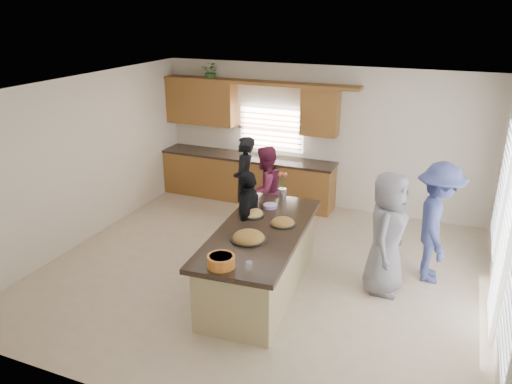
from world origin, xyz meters
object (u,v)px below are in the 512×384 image
at_px(salad_bowl, 221,261).
at_px(woman_right_front, 387,234).
at_px(woman_right_back, 437,223).
at_px(woman_left_mid, 265,191).
at_px(woman_left_front, 248,220).
at_px(woman_left_back, 244,181).
at_px(island, 261,261).

distance_m(salad_bowl, woman_right_front, 2.46).
bearing_deg(salad_bowl, woman_right_back, 46.52).
bearing_deg(woman_left_mid, woman_left_front, 33.78).
height_order(woman_left_back, woman_right_back, woman_right_back).
height_order(island, woman_right_front, woman_right_front).
distance_m(salad_bowl, woman_left_mid, 2.97).
distance_m(woman_left_back, woman_right_front, 3.11).
bearing_deg(woman_left_front, woman_right_front, 83.29).
height_order(woman_left_back, woman_left_front, woman_left_back).
height_order(island, salad_bowl, salad_bowl).
xyz_separation_m(woman_left_front, woman_right_back, (2.65, 0.73, 0.11)).
relative_size(woman_left_back, woman_left_mid, 1.03).
relative_size(island, salad_bowl, 8.31).
relative_size(salad_bowl, woman_left_front, 0.21).
xyz_separation_m(salad_bowl, woman_right_back, (2.28, 2.41, -0.12)).
xyz_separation_m(salad_bowl, woman_left_back, (-1.11, 3.20, -0.20)).
relative_size(woman_left_mid, woman_right_front, 0.90).
distance_m(salad_bowl, woman_right_back, 3.32).
bearing_deg(woman_right_front, island, 116.25).
bearing_deg(woman_right_front, woman_left_back, 67.13).
distance_m(woman_left_back, woman_left_front, 1.70).
bearing_deg(island, woman_right_back, 25.26).
height_order(island, woman_right_back, woman_right_back).
bearing_deg(salad_bowl, woman_left_front, 102.52).
bearing_deg(woman_left_mid, woman_right_back, 103.83).
bearing_deg(salad_bowl, woman_right_front, 47.31).
xyz_separation_m(woman_right_back, woman_right_front, (-0.62, -0.61, -0.02)).
bearing_deg(woman_right_front, woman_right_back, -41.83).
height_order(woman_left_front, woman_right_back, woman_right_back).
bearing_deg(woman_right_front, woman_left_mid, 67.89).
height_order(woman_left_back, woman_right_front, woman_right_front).
height_order(woman_left_mid, woman_left_front, woman_left_mid).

